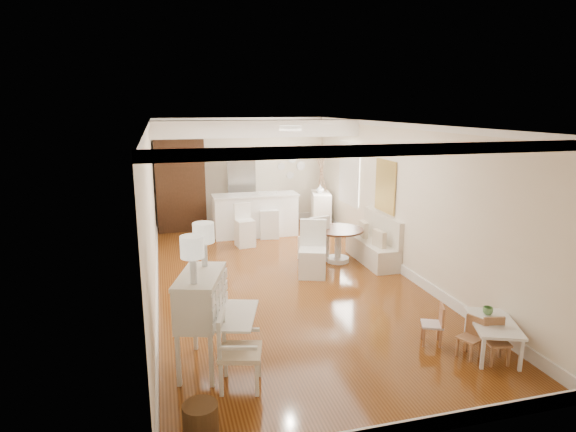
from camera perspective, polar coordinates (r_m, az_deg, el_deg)
name	(u,v)px	position (r m, az deg, el deg)	size (l,w,h in m)	color
room	(280,169)	(8.73, -0.90, 5.57)	(9.00, 9.04, 2.82)	brown
secretary_bureau	(202,321)	(5.96, -10.19, -12.18)	(0.93, 0.95, 1.19)	white
gustavian_armchair	(240,351)	(5.60, -5.67, -15.60)	(0.50, 0.50, 0.87)	white
wicker_basket	(201,421)	(5.06, -10.31, -22.75)	(0.34, 0.34, 0.34)	#482E16
kids_table	(492,338)	(6.83, 23.04, -13.14)	(0.53, 0.88, 0.44)	silver
kids_chair_a	(470,338)	(6.63, 20.74, -13.33)	(0.25, 0.25, 0.52)	#B47C52
kids_chair_b	(432,324)	(6.81, 16.71, -12.14)	(0.27, 0.27, 0.56)	#B47852
kids_chair_c	(497,342)	(6.62, 23.53, -13.48)	(0.27, 0.27, 0.56)	#A5714B
banquette	(372,239)	(9.84, 9.98, -2.65)	(0.52, 1.60, 0.98)	silver
dining_table	(338,245)	(9.80, 5.94, -3.48)	(1.01, 1.01, 0.69)	#492617
slip_chair_near	(313,249)	(8.89, 2.94, -3.96)	(0.49, 0.51, 1.04)	white
slip_chair_far	(313,238)	(9.81, 3.04, -2.58)	(0.45, 0.47, 0.96)	white
breakfast_counter	(255,215)	(11.68, -3.89, 0.12)	(2.05, 0.65, 1.03)	white
bar_stool_left	(245,225)	(10.81, -5.13, -1.12)	(0.39, 0.39, 0.97)	white
bar_stool_right	(269,215)	(11.50, -2.27, 0.11)	(0.44, 0.44, 1.10)	silver
pantry_cabinet	(180,185)	(12.42, -12.64, 3.60)	(1.20, 0.60, 2.30)	#381E11
fridge	(255,192)	(12.65, -3.95, 2.89)	(0.75, 0.65, 1.80)	silver
sideboard	(321,211)	(12.34, 3.91, 0.62)	(0.44, 0.99, 0.95)	white
pencil_cup	(488,311)	(6.91, 22.60, -10.32)	(0.13, 0.13, 0.10)	#639D5B
branch_vase	(320,189)	(12.20, 3.82, 3.24)	(0.20, 0.20, 0.21)	silver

